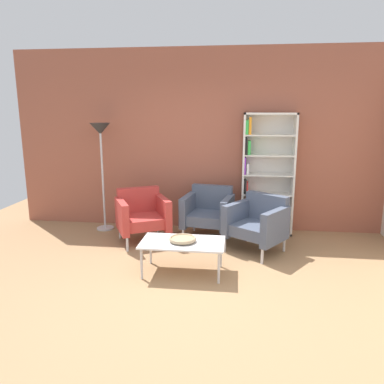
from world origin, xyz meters
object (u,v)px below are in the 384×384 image
object	(u,v)px
armchair_corner_red	(258,222)
armchair_by_bookshelf	(209,211)
armchair_spare_guest	(142,214)
coffee_table_low	(183,244)
bookshelf_tall	(264,174)
decorative_bowl	(183,239)
floor_lamp_torchiere	(101,142)

from	to	relation	value
armchair_corner_red	armchair_by_bookshelf	bearing A→B (deg)	-179.30
armchair_spare_guest	armchair_by_bookshelf	bearing A→B (deg)	-10.72
coffee_table_low	armchair_corner_red	world-z (taller)	armchair_corner_red
bookshelf_tall	coffee_table_low	distance (m)	2.07
armchair_spare_guest	armchair_by_bookshelf	size ratio (longest dim) A/B	1.13
armchair_corner_red	armchair_by_bookshelf	xyz separation A→B (m)	(-0.73, 0.49, 0.00)
coffee_table_low	armchair_by_bookshelf	distance (m)	1.36
bookshelf_tall	armchair_by_bookshelf	world-z (taller)	bookshelf_tall
coffee_table_low	decorative_bowl	world-z (taller)	decorative_bowl
coffee_table_low	bookshelf_tall	bearing A→B (deg)	58.31
armchair_spare_guest	armchair_by_bookshelf	xyz separation A→B (m)	(0.98, 0.30, 0.00)
armchair_corner_red	bookshelf_tall	bearing A→B (deg)	116.85
armchair_by_bookshelf	decorative_bowl	bearing A→B (deg)	-88.63
bookshelf_tall	coffee_table_low	world-z (taller)	bookshelf_tall
armchair_by_bookshelf	floor_lamp_torchiere	xyz separation A→B (m)	(-1.74, 0.18, 1.03)
decorative_bowl	armchair_spare_guest	world-z (taller)	armchair_spare_guest
armchair_spare_guest	bookshelf_tall	bearing A→B (deg)	-8.18
coffee_table_low	armchair_spare_guest	distance (m)	1.31
decorative_bowl	armchair_corner_red	xyz separation A→B (m)	(0.93, 0.86, -0.02)
floor_lamp_torchiere	decorative_bowl	bearing A→B (deg)	-44.82
bookshelf_tall	decorative_bowl	world-z (taller)	bookshelf_tall
floor_lamp_torchiere	coffee_table_low	bearing A→B (deg)	-44.82
coffee_table_low	armchair_spare_guest	size ratio (longest dim) A/B	1.08
armchair_by_bookshelf	floor_lamp_torchiere	size ratio (longest dim) A/B	0.47
armchair_spare_guest	floor_lamp_torchiere	xyz separation A→B (m)	(-0.76, 0.48, 1.03)
armchair_corner_red	floor_lamp_torchiere	xyz separation A→B (m)	(-2.47, 0.67, 1.03)
bookshelf_tall	floor_lamp_torchiere	bearing A→B (deg)	-176.30
bookshelf_tall	armchair_spare_guest	xyz separation A→B (m)	(-1.82, -0.64, -0.53)
armchair_spare_guest	floor_lamp_torchiere	bearing A→B (deg)	120.32
bookshelf_tall	armchair_spare_guest	world-z (taller)	bookshelf_tall
decorative_bowl	armchair_corner_red	size ratio (longest dim) A/B	0.34
decorative_bowl	floor_lamp_torchiere	bearing A→B (deg)	135.18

